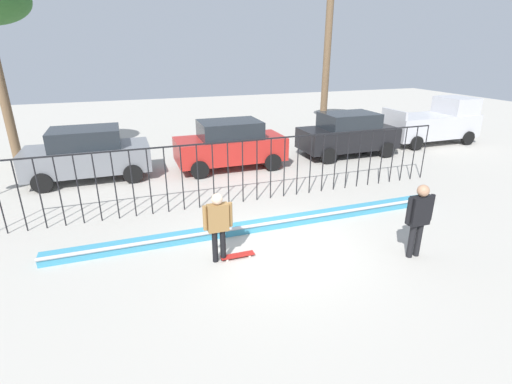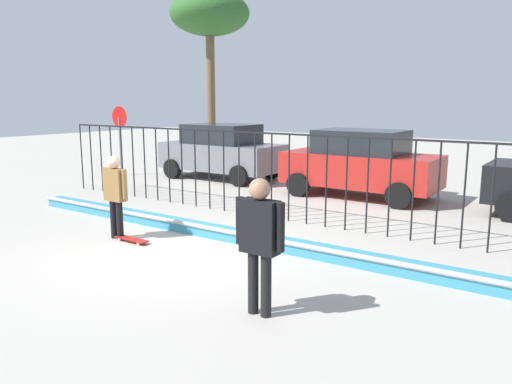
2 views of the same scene
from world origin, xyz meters
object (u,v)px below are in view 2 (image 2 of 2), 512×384
object	(u,v)px
camera_operator	(260,234)
palm_tree_short	(210,16)
stop_sign	(120,131)
parked_car_gray	(222,151)
skateboarder	(115,189)
parked_car_red	(360,163)
skateboard	(132,239)

from	to	relation	value
camera_operator	palm_tree_short	xyz separation A→B (m)	(-10.34, 11.52, 5.03)
stop_sign	parked_car_gray	bearing A→B (deg)	22.49
parked_car_gray	camera_operator	bearing A→B (deg)	-50.29
stop_sign	palm_tree_short	xyz separation A→B (m)	(0.58, 4.47, 4.49)
skateboarder	parked_car_gray	world-z (taller)	parked_car_gray
skateboarder	parked_car_red	size ratio (longest dim) A/B	0.39
skateboarder	stop_sign	world-z (taller)	stop_sign
skateboarder	palm_tree_short	distance (m)	12.89
skateboarder	palm_tree_short	xyz separation A→B (m)	(-6.01, 10.19, 5.11)
camera_operator	stop_sign	world-z (taller)	stop_sign
skateboard	stop_sign	distance (m)	9.20
camera_operator	palm_tree_short	world-z (taller)	palm_tree_short
skateboarder	camera_operator	xyz separation A→B (m)	(4.34, -1.32, 0.07)
palm_tree_short	skateboarder	bearing A→B (deg)	-59.50
parked_car_red	stop_sign	bearing A→B (deg)	-169.00
camera_operator	parked_car_red	size ratio (longest dim) A/B	0.41
skateboarder	parked_car_gray	xyz separation A→B (m)	(-3.06, 7.18, -0.02)
skateboard	palm_tree_short	distance (m)	13.50
parked_car_gray	parked_car_red	xyz separation A→B (m)	(5.28, -0.34, 0.00)
skateboarder	skateboard	xyz separation A→B (m)	(0.43, -0.02, -0.94)
parked_car_gray	skateboard	bearing A→B (deg)	-65.45
skateboarder	palm_tree_short	size ratio (longest dim) A/B	0.23
camera_operator	parked_car_gray	world-z (taller)	parked_car_gray
skateboarder	parked_car_gray	distance (m)	7.80
parked_car_gray	palm_tree_short	size ratio (longest dim) A/B	0.60
camera_operator	parked_car_red	bearing A→B (deg)	-73.13
skateboard	camera_operator	bearing A→B (deg)	-4.38
skateboard	camera_operator	distance (m)	4.24
skateboard	parked_car_red	distance (m)	7.15
skateboard	stop_sign	bearing A→B (deg)	154.84
skateboarder	stop_sign	bearing A→B (deg)	143.11
skateboard	parked_car_gray	size ratio (longest dim) A/B	0.19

